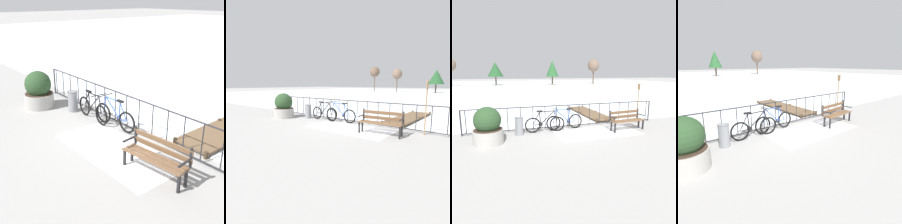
{
  "view_description": "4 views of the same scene",
  "coord_description": "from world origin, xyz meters",
  "views": [
    {
      "loc": [
        6.19,
        -5.56,
        3.76
      ],
      "look_at": [
        0.25,
        -0.77,
        0.79
      ],
      "focal_mm": 47.1,
      "sensor_mm": 36.0,
      "label": 1
    },
    {
      "loc": [
        5.42,
        -7.53,
        1.85
      ],
      "look_at": [
        -0.28,
        -0.4,
        0.5
      ],
      "focal_mm": 30.82,
      "sensor_mm": 36.0,
      "label": 2
    },
    {
      "loc": [
        -2.97,
        -8.71,
        2.51
      ],
      "look_at": [
        -0.14,
        0.16,
        0.71
      ],
      "focal_mm": 32.64,
      "sensor_mm": 36.0,
      "label": 3
    },
    {
      "loc": [
        -3.97,
        -5.98,
        2.52
      ],
      "look_at": [
        0.55,
        -0.23,
        0.6
      ],
      "focal_mm": 29.63,
      "sensor_mm": 36.0,
      "label": 4
    }
  ],
  "objects": [
    {
      "name": "park_bench",
      "position": [
        2.34,
        -1.17,
        0.51
      ],
      "size": [
        1.64,
        0.63,
        0.89
      ],
      "color": "brown",
      "rests_on": "ground"
    },
    {
      "name": "bicycle_second",
      "position": [
        -0.24,
        -0.26,
        0.37
      ],
      "size": [
        1.71,
        0.52,
        0.97
      ],
      "color": "black",
      "rests_on": "ground"
    },
    {
      "name": "tree_far_east",
      "position": [
        -17.1,
        34.77,
        4.64
      ],
      "size": [
        2.26,
        2.26,
        5.91
      ],
      "color": "brown",
      "rests_on": "ground"
    },
    {
      "name": "tree_west_mid",
      "position": [
        -11.36,
        34.39,
        3.93
      ],
      "size": [
        2.09,
        2.09,
        5.11
      ],
      "color": "brown",
      "rests_on": "ground"
    },
    {
      "name": "planter_with_shrub",
      "position": [
        -3.43,
        -1.23,
        0.62
      ],
      "size": [
        1.06,
        1.06,
        1.34
      ],
      "color": "#9E9B96",
      "rests_on": "ground"
    },
    {
      "name": "trash_bin",
      "position": [
        -2.27,
        -0.51,
        0.37
      ],
      "size": [
        0.35,
        0.35,
        0.73
      ],
      "color": "gray",
      "rests_on": "ground"
    },
    {
      "name": "bicycle_near_railing",
      "position": [
        -1.18,
        -0.43,
        0.37
      ],
      "size": [
        1.71,
        0.52,
        0.97
      ],
      "color": "black",
      "rests_on": "ground"
    },
    {
      "name": "railing_fence",
      "position": [
        0.0,
        0.0,
        0.56
      ],
      "size": [
        9.06,
        0.06,
        1.07
      ],
      "color": "#232328",
      "rests_on": "ground"
    },
    {
      "name": "frozen_pond",
      "position": [
        0.0,
        28.4,
        0.01
      ],
      "size": [
        80.0,
        56.0,
        0.03
      ],
      "primitive_type": "cube",
      "color": "silver",
      "rests_on": "ground"
    },
    {
      "name": "snow_patch",
      "position": [
        0.92,
        -1.2,
        0.0
      ],
      "size": [
        3.53,
        1.63,
        0.01
      ],
      "primitive_type": "cube",
      "color": "white",
      "rests_on": "ground"
    },
    {
      "name": "wooden_dock",
      "position": [
        2.16,
        2.45,
        0.12
      ],
      "size": [
        1.1,
        4.39,
        0.2
      ],
      "color": "brown",
      "rests_on": "ground"
    },
    {
      "name": "tree_east_mid",
      "position": [
        -3.45,
        34.62,
        3.16
      ],
      "size": [
        3.02,
        3.02,
        4.6
      ],
      "color": "brown",
      "rests_on": "ground"
    },
    {
      "name": "ground_plane",
      "position": [
        0.0,
        0.0,
        0.0
      ],
      "size": [
        160.0,
        160.0,
        0.0
      ],
      "primitive_type": "plane",
      "color": "gray"
    },
    {
      "name": "oar_upright",
      "position": [
        3.62,
        -0.24,
        1.14
      ],
      "size": [
        0.04,
        0.16,
        1.98
      ],
      "color": "#937047",
      "rests_on": "ground"
    }
  ]
}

